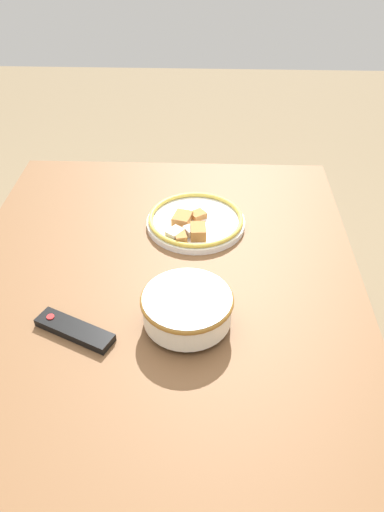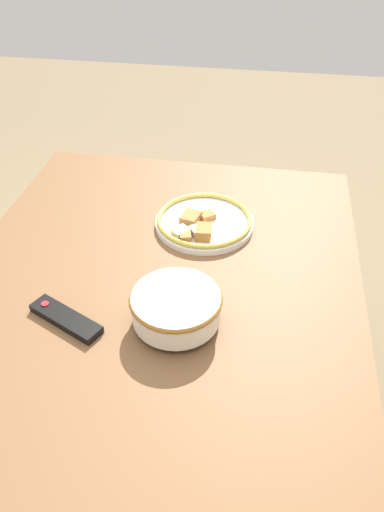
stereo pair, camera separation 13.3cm
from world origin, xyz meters
name	(u,v)px [view 1 (the left image)]	position (x,y,z in m)	size (l,w,h in m)	color
ground_plane	(167,445)	(0.00, 0.00, 0.00)	(8.00, 8.00, 0.00)	#7F6B4C
dining_table	(159,311)	(0.00, 0.00, 0.65)	(1.39, 1.08, 0.73)	brown
noodle_bowl	(187,308)	(-0.11, -0.08, 0.78)	(0.22, 0.22, 0.09)	silver
food_plate	(195,221)	(0.30, -0.09, 0.74)	(0.30, 0.30, 0.05)	white
tv_remote	(74,330)	(-0.15, 0.18, 0.74)	(0.13, 0.20, 0.02)	black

